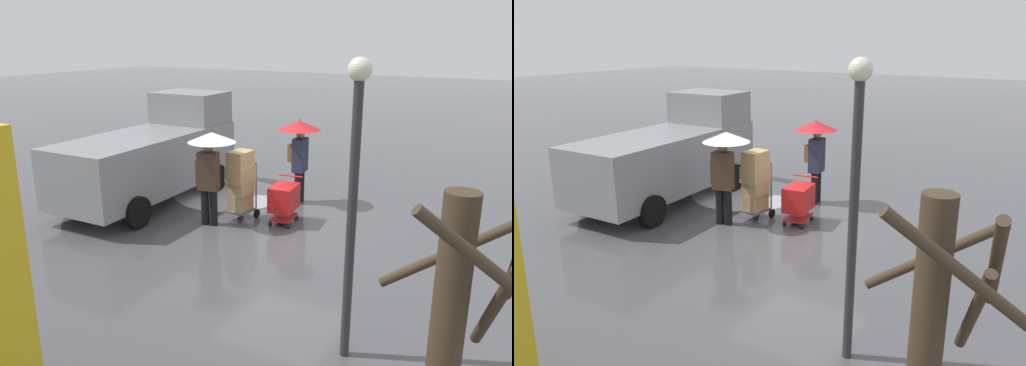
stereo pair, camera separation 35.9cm
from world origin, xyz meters
TOP-DOWN VIEW (x-y plane):
  - ground_plane at (0.00, 0.00)m, footprint 90.00×90.00m
  - slush_patch_near_cluster at (2.43, -1.42)m, footprint 2.91×2.91m
  - slush_patch_under_van at (4.98, -1.74)m, footprint 1.90×1.90m
  - cargo_van_parked_right at (3.87, -0.17)m, footprint 2.33×5.40m
  - shopping_cart_vendor at (0.17, -0.22)m, footprint 0.65×0.88m
  - hand_dolly_boxes at (1.15, 0.05)m, footprint 0.57×0.74m
  - pedestrian_pink_side at (0.51, -1.67)m, footprint 1.04×1.04m
  - pedestrian_black_side at (1.51, 0.70)m, footprint 1.04×1.04m
  - street_lamp at (-2.78, 3.79)m, footprint 0.28×0.28m

SIDE VIEW (x-z plane):
  - ground_plane at x=0.00m, z-range 0.00..0.00m
  - slush_patch_near_cluster at x=2.43m, z-range 0.00..0.01m
  - slush_patch_under_van at x=4.98m, z-range 0.00..0.01m
  - shopping_cart_vendor at x=0.17m, z-range 0.06..1.08m
  - hand_dolly_boxes at x=1.15m, z-range 0.12..1.73m
  - cargo_van_parked_right at x=3.87m, z-range -0.12..2.48m
  - pedestrian_pink_side at x=0.51m, z-range 0.50..2.64m
  - pedestrian_black_side at x=1.51m, z-range 0.51..2.66m
  - street_lamp at x=-2.78m, z-range 0.44..4.30m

